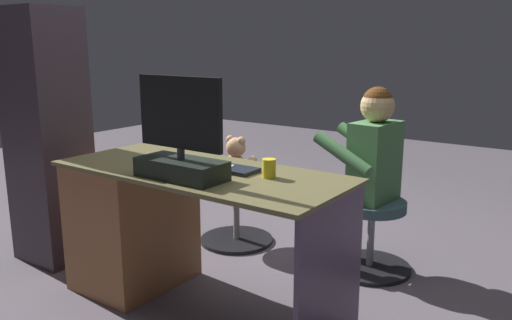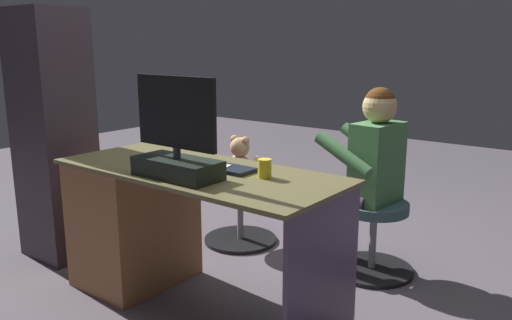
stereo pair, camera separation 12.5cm
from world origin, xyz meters
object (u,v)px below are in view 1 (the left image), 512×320
computer_mouse (172,158)px  person (361,163)px  desk (145,220)px  keyboard (219,167)px  teddy_bear (237,161)px  visitor_chair (371,230)px  tv_remote (183,162)px  cup (269,168)px  monitor (181,149)px  office_chair_teddy (236,208)px

computer_mouse → person: person is taller
desk → keyboard: size_ratio=3.68×
desk → teddy_bear: size_ratio=4.93×
desk → visitor_chair: (-0.96, -0.95, -0.14)m
desk → teddy_bear: 0.87m
computer_mouse → visitor_chair: computer_mouse is taller
keyboard → tv_remote: (0.23, 0.03, -0.00)m
desk → keyboard: (-0.49, -0.07, 0.36)m
cup → teddy_bear: cup is taller
monitor → teddy_bear: (0.46, -1.03, -0.31)m
computer_mouse → teddy_bear: 0.84m
teddy_bear → visitor_chair: size_ratio=0.62×
keyboard → person: person is taller
monitor → visitor_chair: bearing=-113.5°
teddy_bear → visitor_chair: 1.01m
tv_remote → monitor: bearing=151.2°
keyboard → cup: size_ratio=4.67×
person → tv_remote: bearing=55.9°
computer_mouse → office_chair_teddy: 0.96m
tv_remote → teddy_bear: (0.26, -0.81, -0.18)m
keyboard → cup: bearing=-179.7°
desk → cup: (-0.79, -0.07, 0.40)m
office_chair_teddy → teddy_bear: size_ratio=1.62×
keyboard → tv_remote: bearing=6.4°
cup → tv_remote: size_ratio=0.60×
cup → tv_remote: cup is taller
tv_remote → office_chair_teddy: bearing=-52.4°
tv_remote → person: bearing=-104.8°
visitor_chair → desk: bearing=44.9°
office_chair_teddy → person: size_ratio=0.45×
computer_mouse → teddy_bear: (0.17, -0.80, -0.19)m
desk → office_chair_teddy: size_ratio=3.04×
computer_mouse → person: bearing=-128.2°
teddy_bear → visitor_chair: (-0.95, -0.10, -0.33)m
visitor_chair → person: size_ratio=0.45×
monitor → visitor_chair: monitor is taller
computer_mouse → teddy_bear: computer_mouse is taller
monitor → desk: bearing=-20.7°
cup → visitor_chair: size_ratio=0.18×
person → office_chair_teddy: bearing=6.8°
visitor_chair → keyboard: bearing=62.3°
cup → tv_remote: (0.53, 0.03, -0.04)m
computer_mouse → desk: bearing=17.1°
visitor_chair → computer_mouse: bearing=49.1°
cup → office_chair_teddy: bearing=-44.2°
monitor → keyboard: 0.28m
monitor → person: bearing=-110.2°
visitor_chair → office_chair_teddy: bearing=6.8°
office_chair_teddy → person: 0.97m
keyboard → teddy_bear: size_ratio=1.34×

